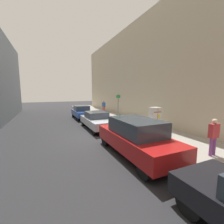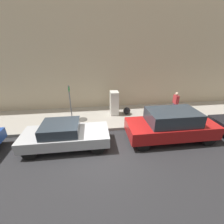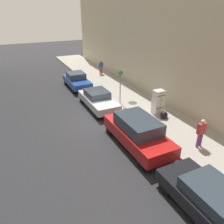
{
  "view_description": "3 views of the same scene",
  "coord_description": "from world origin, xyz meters",
  "px_view_note": "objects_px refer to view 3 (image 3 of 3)",
  "views": [
    {
      "loc": [
        3.17,
        9.6,
        3.0
      ],
      "look_at": [
        -1.75,
        -1.23,
        1.41
      ],
      "focal_mm": 24.0,
      "sensor_mm": 36.0,
      "label": 1
    },
    {
      "loc": [
        6.08,
        -0.31,
        4.93
      ],
      "look_at": [
        -2.24,
        0.76,
        1.17
      ],
      "focal_mm": 24.0,
      "sensor_mm": 36.0,
      "label": 2
    },
    {
      "loc": [
        5.14,
        12.58,
        7.15
      ],
      "look_at": [
        -0.03,
        1.96,
        1.45
      ],
      "focal_mm": 35.0,
      "sensor_mm": 36.0,
      "label": 3
    }
  ],
  "objects_px": {
    "trash_bag": "(164,115)",
    "parked_sedan_dark": "(216,204)",
    "pedestrian_walking_far": "(201,131)",
    "pedestrian_standing_near": "(101,66)",
    "street_sign_post": "(120,85)",
    "parked_hatchback_blue": "(77,80)",
    "discarded_refrigerator": "(158,102)",
    "parked_sedan_silver": "(98,99)",
    "parked_suv_red": "(138,132)"
  },
  "relations": [
    {
      "from": "parked_hatchback_blue",
      "to": "street_sign_post",
      "type": "bearing_deg",
      "value": 108.58
    },
    {
      "from": "pedestrian_walking_far",
      "to": "parked_sedan_dark",
      "type": "distance_m",
      "value": 4.56
    },
    {
      "from": "street_sign_post",
      "to": "parked_sedan_dark",
      "type": "distance_m",
      "value": 11.06
    },
    {
      "from": "street_sign_post",
      "to": "trash_bag",
      "type": "xyz_separation_m",
      "value": [
        -1.39,
        3.8,
        -1.22
      ]
    },
    {
      "from": "pedestrian_standing_near",
      "to": "parked_sedan_dark",
      "type": "height_order",
      "value": "pedestrian_standing_near"
    },
    {
      "from": "discarded_refrigerator",
      "to": "parked_hatchback_blue",
      "type": "relative_size",
      "value": 0.43
    },
    {
      "from": "parked_sedan_silver",
      "to": "street_sign_post",
      "type": "bearing_deg",
      "value": 174.95
    },
    {
      "from": "street_sign_post",
      "to": "parked_sedan_silver",
      "type": "distance_m",
      "value": 2.08
    },
    {
      "from": "discarded_refrigerator",
      "to": "trash_bag",
      "type": "relative_size",
      "value": 3.29
    },
    {
      "from": "discarded_refrigerator",
      "to": "parked_sedan_silver",
      "type": "distance_m",
      "value": 4.55
    },
    {
      "from": "trash_bag",
      "to": "parked_sedan_dark",
      "type": "bearing_deg",
      "value": 65.38
    },
    {
      "from": "discarded_refrigerator",
      "to": "parked_sedan_dark",
      "type": "relative_size",
      "value": 0.36
    },
    {
      "from": "pedestrian_standing_near",
      "to": "parked_suv_red",
      "type": "height_order",
      "value": "pedestrian_standing_near"
    },
    {
      "from": "discarded_refrigerator",
      "to": "pedestrian_standing_near",
      "type": "distance_m",
      "value": 11.07
    },
    {
      "from": "pedestrian_walking_far",
      "to": "parked_suv_red",
      "type": "relative_size",
      "value": 0.34
    },
    {
      "from": "pedestrian_walking_far",
      "to": "parked_sedan_silver",
      "type": "distance_m",
      "value": 8.04
    },
    {
      "from": "pedestrian_walking_far",
      "to": "parked_suv_red",
      "type": "distance_m",
      "value": 3.39
    },
    {
      "from": "pedestrian_standing_near",
      "to": "pedestrian_walking_far",
      "type": "bearing_deg",
      "value": 87.37
    },
    {
      "from": "pedestrian_walking_far",
      "to": "parked_sedan_silver",
      "type": "bearing_deg",
      "value": -101.3
    },
    {
      "from": "street_sign_post",
      "to": "trash_bag",
      "type": "relative_size",
      "value": 5.03
    },
    {
      "from": "discarded_refrigerator",
      "to": "trash_bag",
      "type": "distance_m",
      "value": 1.12
    },
    {
      "from": "trash_bag",
      "to": "pedestrian_standing_near",
      "type": "relative_size",
      "value": 0.33
    },
    {
      "from": "trash_bag",
      "to": "pedestrian_walking_far",
      "type": "relative_size",
      "value": 0.32
    },
    {
      "from": "discarded_refrigerator",
      "to": "parked_suv_red",
      "type": "height_order",
      "value": "discarded_refrigerator"
    },
    {
      "from": "parked_hatchback_blue",
      "to": "pedestrian_walking_far",
      "type": "bearing_deg",
      "value": 102.59
    },
    {
      "from": "pedestrian_walking_far",
      "to": "parked_suv_red",
      "type": "xyz_separation_m",
      "value": [
        2.87,
        -1.79,
        -0.23
      ]
    },
    {
      "from": "pedestrian_standing_near",
      "to": "parked_sedan_silver",
      "type": "bearing_deg",
      "value": 65.66
    },
    {
      "from": "parked_sedan_dark",
      "to": "street_sign_post",
      "type": "bearing_deg",
      "value": -99.63
    },
    {
      "from": "street_sign_post",
      "to": "parked_hatchback_blue",
      "type": "xyz_separation_m",
      "value": [
        1.84,
        -5.49,
        -0.91
      ]
    },
    {
      "from": "pedestrian_walking_far",
      "to": "parked_sedan_dark",
      "type": "bearing_deg",
      "value": 18.71
    },
    {
      "from": "discarded_refrigerator",
      "to": "parked_sedan_dark",
      "type": "distance_m",
      "value": 8.69
    },
    {
      "from": "trash_bag",
      "to": "pedestrian_standing_near",
      "type": "xyz_separation_m",
      "value": [
        -0.48,
        -12.0,
        0.64
      ]
    },
    {
      "from": "trash_bag",
      "to": "parked_suv_red",
      "type": "relative_size",
      "value": 0.11
    },
    {
      "from": "pedestrian_walking_far",
      "to": "parked_sedan_silver",
      "type": "xyz_separation_m",
      "value": [
        2.87,
        -7.5,
        -0.42
      ]
    },
    {
      "from": "pedestrian_walking_far",
      "to": "discarded_refrigerator",
      "type": "bearing_deg",
      "value": -128.75
    },
    {
      "from": "trash_bag",
      "to": "pedestrian_walking_far",
      "type": "height_order",
      "value": "pedestrian_walking_far"
    },
    {
      "from": "parked_sedan_dark",
      "to": "parked_hatchback_blue",
      "type": "bearing_deg",
      "value": -90.0
    },
    {
      "from": "pedestrian_walking_far",
      "to": "parked_sedan_silver",
      "type": "height_order",
      "value": "pedestrian_walking_far"
    },
    {
      "from": "street_sign_post",
      "to": "trash_bag",
      "type": "bearing_deg",
      "value": 110.13
    },
    {
      "from": "pedestrian_standing_near",
      "to": "parked_sedan_dark",
      "type": "xyz_separation_m",
      "value": [
        3.72,
        19.06,
        -0.36
      ]
    },
    {
      "from": "street_sign_post",
      "to": "parked_suv_red",
      "type": "distance_m",
      "value": 5.9
    },
    {
      "from": "trash_bag",
      "to": "pedestrian_standing_near",
      "type": "bearing_deg",
      "value": -92.3
    },
    {
      "from": "parked_suv_red",
      "to": "discarded_refrigerator",
      "type": "bearing_deg",
      "value": -141.51
    },
    {
      "from": "street_sign_post",
      "to": "parked_sedan_dark",
      "type": "xyz_separation_m",
      "value": [
        1.84,
        10.87,
        -0.94
      ]
    },
    {
      "from": "pedestrian_walking_far",
      "to": "parked_sedan_dark",
      "type": "xyz_separation_m",
      "value": [
        2.87,
        3.53,
        -0.42
      ]
    },
    {
      "from": "pedestrian_standing_near",
      "to": "parked_sedan_dark",
      "type": "distance_m",
      "value": 19.43
    },
    {
      "from": "trash_bag",
      "to": "parked_sedan_dark",
      "type": "relative_size",
      "value": 0.11
    },
    {
      "from": "pedestrian_standing_near",
      "to": "trash_bag",
      "type": "bearing_deg",
      "value": 88.21
    },
    {
      "from": "pedestrian_standing_near",
      "to": "parked_suv_red",
      "type": "xyz_separation_m",
      "value": [
        3.72,
        13.75,
        -0.18
      ]
    },
    {
      "from": "discarded_refrigerator",
      "to": "street_sign_post",
      "type": "bearing_deg",
      "value": -61.83
    }
  ]
}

